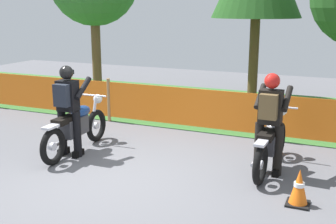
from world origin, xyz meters
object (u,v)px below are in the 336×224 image
Objects in this scene: motorcycle_lead at (76,127)px; rider_lead at (68,106)px; motorcycle_trailing at (271,142)px; traffic_cone at (299,188)px; rider_trailing at (270,118)px.

rider_lead is (0.01, -0.23, 0.46)m from motorcycle_lead.
motorcycle_trailing is 3.94× the size of traffic_cone.
traffic_cone is (0.63, -0.99, -0.69)m from rider_trailing.
motorcycle_trailing is 0.52m from rider_trailing.
motorcycle_lead is at bearing 171.20° from traffic_cone.
traffic_cone is (4.18, -0.65, -0.23)m from motorcycle_lead.
rider_lead is at bearing 104.86° from motorcycle_trailing.
rider_trailing is 3.19× the size of traffic_cone.
motorcycle_trailing is 1.39m from traffic_cone.
motorcycle_trailing reaches higher than traffic_cone.
rider_lead reaches higher than motorcycle_lead.
motorcycle_trailing is 1.23× the size of rider_lead.
motorcycle_lead is at bearing 101.25° from motorcycle_trailing.
motorcycle_trailing is at bearing -79.29° from rider_lead.
rider_trailing reaches higher than traffic_cone.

